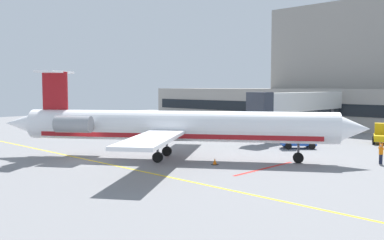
% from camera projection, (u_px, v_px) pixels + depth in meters
% --- Properties ---
extents(ground, '(120.00, 120.00, 0.11)m').
position_uv_depth(ground, '(82.00, 161.00, 37.54)').
color(ground, slate).
extents(terminal_building, '(64.29, 14.56, 20.07)m').
position_uv_depth(terminal_building, '(327.00, 84.00, 71.97)').
color(terminal_building, gray).
rests_on(terminal_building, ground).
extents(jet_bridge_west, '(2.40, 20.84, 5.90)m').
position_uv_depth(jet_bridge_west, '(299.00, 102.00, 54.65)').
color(jet_bridge_west, silver).
rests_on(jet_bridge_west, ground).
extents(regional_jet, '(28.80, 21.49, 7.98)m').
position_uv_depth(regional_jet, '(172.00, 126.00, 38.01)').
color(regional_jet, white).
rests_on(regional_jet, ground).
extents(baggage_tug, '(2.65, 3.34, 2.30)m').
position_uv_depth(baggage_tug, '(381.00, 135.00, 48.92)').
color(baggage_tug, '#E5B20C').
rests_on(baggage_tug, ground).
extents(pushback_tractor, '(3.63, 3.58, 2.16)m').
position_uv_depth(pushback_tractor, '(295.00, 139.00, 45.01)').
color(pushback_tractor, '#1E4CB2').
rests_on(pushback_tractor, ground).
extents(fuel_tank, '(6.84, 2.27, 2.39)m').
position_uv_depth(fuel_tank, '(192.00, 121.00, 64.86)').
color(fuel_tank, white).
rests_on(fuel_tank, ground).
extents(marshaller, '(0.70, 0.60, 1.85)m').
position_uv_depth(marshaller, '(381.00, 153.00, 35.93)').
color(marshaller, '#191E33').
rests_on(marshaller, ground).
extents(safety_cone_alpha, '(0.47, 0.47, 0.55)m').
position_uv_depth(safety_cone_alpha, '(159.00, 140.00, 50.40)').
color(safety_cone_alpha, orange).
rests_on(safety_cone_alpha, ground).
extents(safety_cone_bravo, '(0.47, 0.47, 0.55)m').
position_uv_depth(safety_cone_bravo, '(215.00, 162.00, 35.58)').
color(safety_cone_bravo, orange).
rests_on(safety_cone_bravo, ground).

